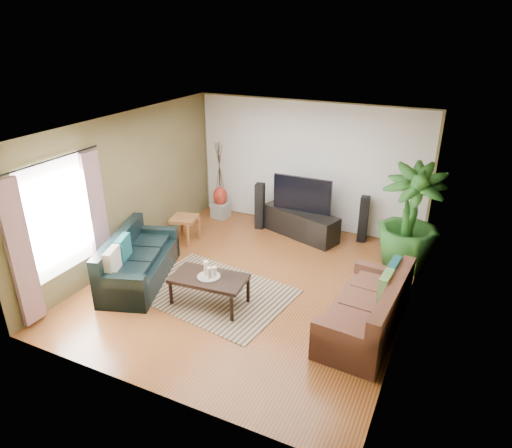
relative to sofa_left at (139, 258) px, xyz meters
The scene contains 28 objects.
floor 1.96m from the sofa_left, 20.90° to the left, with size 5.50×5.50×0.00m, color brown.
ceiling 2.97m from the sofa_left, 20.90° to the left, with size 5.50×5.50×0.00m, color white.
wall_back 3.98m from the sofa_left, 62.50° to the left, with size 5.00×5.00×0.00m, color brown.
wall_front 2.89m from the sofa_left, 49.18° to the right, with size 5.00×5.00×0.00m, color brown.
wall_left 1.35m from the sofa_left, 136.29° to the left, with size 5.50×5.50×0.00m, color brown.
wall_right 4.44m from the sofa_left, ahead, with size 5.50×5.50×0.00m, color brown.
backwall_panel 3.97m from the sofa_left, 62.43° to the left, with size 4.90×4.90×0.00m, color white.
window_pane 1.51m from the sofa_left, 127.07° to the right, with size 1.80×1.80×0.00m, color white.
curtain_near 1.93m from the sofa_left, 111.10° to the right, with size 0.08×0.35×2.20m, color gray.
curtain_far 0.98m from the sofa_left, 165.37° to the right, with size 0.08×0.35×2.20m, color gray.
curtain_rod 2.18m from the sofa_left, 125.03° to the right, with size 0.03×0.03×1.90m, color black.
sofa_left is the anchor object (origin of this frame).
sofa_right 3.82m from the sofa_left, ahead, with size 1.96×0.88×0.85m, color #563024.
area_rug 1.42m from the sofa_left, ahead, with size 2.43×1.72×0.01m, color tan.
coffee_table 1.46m from the sofa_left, ahead, with size 1.17×0.64×0.48m, color black.
candle_tray 1.44m from the sofa_left, ahead, with size 0.36×0.36×0.02m, color gray.
candle_tall 1.39m from the sofa_left, ahead, with size 0.07×0.07×0.23m, color white.
candle_mid 1.49m from the sofa_left, ahead, with size 0.07×0.07×0.18m, color beige.
candle_short 1.52m from the sofa_left, ahead, with size 0.07×0.07×0.15m, color beige.
tv_stand 3.43m from the sofa_left, 57.01° to the left, with size 1.67×0.50×0.56m, color black.
television 3.48m from the sofa_left, 57.19° to the left, with size 1.22×0.07×0.72m, color black.
speaker_left 3.03m from the sofa_left, 72.06° to the left, with size 0.18×0.20×1.01m, color black.
speaker_right 4.44m from the sofa_left, 45.82° to the left, with size 0.17×0.19×0.96m, color black.
potted_plant 4.75m from the sofa_left, 31.15° to the left, with size 1.08×1.08×1.92m, color #20521B.
plant_pot 4.73m from the sofa_left, 31.15° to the left, with size 0.35×0.35×0.28m, color black.
pedestal 3.04m from the sofa_left, 92.34° to the left, with size 0.35×0.35×0.35m, color gray.
vase 3.03m from the sofa_left, 92.34° to the left, with size 0.32×0.32×0.45m, color maroon.
side_table 1.66m from the sofa_left, 96.18° to the left, with size 0.49×0.49×0.52m, color brown.
Camera 1 is at (2.95, -6.04, 4.11)m, focal length 32.00 mm.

